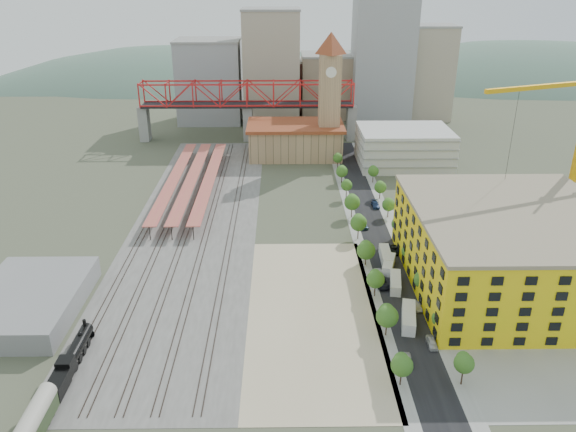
{
  "coord_description": "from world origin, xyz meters",
  "views": [
    {
      "loc": [
        -10.74,
        -134.97,
        68.35
      ],
      "look_at": [
        -8.99,
        -1.65,
        10.0
      ],
      "focal_mm": 35.0,
      "sensor_mm": 36.0,
      "label": 1
    }
  ],
  "objects_px": {
    "locomotive": "(72,358)",
    "site_trailer_d": "(386,256)",
    "site_trailer_c": "(389,264)",
    "clock_tower": "(330,85)",
    "car_0": "(407,360)",
    "site_trailer_a": "(409,317)",
    "site_trailer_b": "(395,283)",
    "construction_building": "(509,249)",
    "tower_crane": "(575,128)"
  },
  "relations": [
    {
      "from": "car_0",
      "to": "clock_tower",
      "type": "bearing_deg",
      "value": 98.41
    },
    {
      "from": "clock_tower",
      "to": "site_trailer_d",
      "type": "distance_m",
      "value": 92.15
    },
    {
      "from": "construction_building",
      "to": "site_trailer_b",
      "type": "xyz_separation_m",
      "value": [
        -26.0,
        -1.03,
        -8.17
      ]
    },
    {
      "from": "site_trailer_c",
      "to": "site_trailer_b",
      "type": "bearing_deg",
      "value": -73.03
    },
    {
      "from": "clock_tower",
      "to": "tower_crane",
      "type": "distance_m",
      "value": 92.42
    },
    {
      "from": "site_trailer_a",
      "to": "car_0",
      "type": "xyz_separation_m",
      "value": [
        -3.0,
        -13.34,
        -0.68
      ]
    },
    {
      "from": "tower_crane",
      "to": "site_trailer_a",
      "type": "distance_m",
      "value": 73.44
    },
    {
      "from": "clock_tower",
      "to": "site_trailer_c",
      "type": "height_order",
      "value": "clock_tower"
    },
    {
      "from": "construction_building",
      "to": "site_trailer_c",
      "type": "distance_m",
      "value": 28.38
    },
    {
      "from": "site_trailer_c",
      "to": "car_0",
      "type": "height_order",
      "value": "site_trailer_c"
    },
    {
      "from": "construction_building",
      "to": "tower_crane",
      "type": "xyz_separation_m",
      "value": [
        24.79,
        28.7,
        21.02
      ]
    },
    {
      "from": "tower_crane",
      "to": "car_0",
      "type": "height_order",
      "value": "tower_crane"
    },
    {
      "from": "construction_building",
      "to": "site_trailer_c",
      "type": "relative_size",
      "value": 5.65
    },
    {
      "from": "site_trailer_d",
      "to": "site_trailer_b",
      "type": "bearing_deg",
      "value": -87.15
    },
    {
      "from": "locomotive",
      "to": "site_trailer_a",
      "type": "xyz_separation_m",
      "value": [
        66.0,
        13.33,
        -0.57
      ]
    },
    {
      "from": "locomotive",
      "to": "site_trailer_c",
      "type": "xyz_separation_m",
      "value": [
        66.0,
        36.93,
        -0.76
      ]
    },
    {
      "from": "site_trailer_a",
      "to": "site_trailer_d",
      "type": "bearing_deg",
      "value": 101.49
    },
    {
      "from": "locomotive",
      "to": "site_trailer_d",
      "type": "distance_m",
      "value": 77.92
    },
    {
      "from": "tower_crane",
      "to": "locomotive",
      "type": "bearing_deg",
      "value": -153.69
    },
    {
      "from": "site_trailer_c",
      "to": "clock_tower",
      "type": "bearing_deg",
      "value": 111.93
    },
    {
      "from": "clock_tower",
      "to": "locomotive",
      "type": "bearing_deg",
      "value": -114.2
    },
    {
      "from": "tower_crane",
      "to": "car_0",
      "type": "distance_m",
      "value": 84.32
    },
    {
      "from": "construction_building",
      "to": "site_trailer_b",
      "type": "height_order",
      "value": "construction_building"
    },
    {
      "from": "site_trailer_b",
      "to": "car_0",
      "type": "bearing_deg",
      "value": -86.3
    },
    {
      "from": "clock_tower",
      "to": "site_trailer_d",
      "type": "xyz_separation_m",
      "value": [
        8.0,
        -87.62,
        -27.41
      ]
    },
    {
      "from": "clock_tower",
      "to": "car_0",
      "type": "bearing_deg",
      "value": -87.78
    },
    {
      "from": "tower_crane",
      "to": "car_0",
      "type": "bearing_deg",
      "value": -132.97
    },
    {
      "from": "clock_tower",
      "to": "site_trailer_c",
      "type": "bearing_deg",
      "value": -85.04
    },
    {
      "from": "construction_building",
      "to": "site_trailer_a",
      "type": "distance_m",
      "value": 31.41
    },
    {
      "from": "clock_tower",
      "to": "site_trailer_d",
      "type": "relative_size",
      "value": 5.52
    },
    {
      "from": "locomotive",
      "to": "site_trailer_c",
      "type": "distance_m",
      "value": 75.63
    },
    {
      "from": "clock_tower",
      "to": "locomotive",
      "type": "xyz_separation_m",
      "value": [
        -58.0,
        -129.04,
        -26.71
      ]
    },
    {
      "from": "site_trailer_d",
      "to": "car_0",
      "type": "relative_size",
      "value": 2.2
    },
    {
      "from": "site_trailer_a",
      "to": "car_0",
      "type": "distance_m",
      "value": 13.69
    },
    {
      "from": "locomotive",
      "to": "site_trailer_a",
      "type": "relative_size",
      "value": 2.06
    },
    {
      "from": "site_trailer_b",
      "to": "site_trailer_c",
      "type": "relative_size",
      "value": 1.02
    },
    {
      "from": "clock_tower",
      "to": "site_trailer_c",
      "type": "distance_m",
      "value": 96.45
    },
    {
      "from": "site_trailer_a",
      "to": "site_trailer_b",
      "type": "xyz_separation_m",
      "value": [
        0.0,
        14.68,
        -0.17
      ]
    },
    {
      "from": "car_0",
      "to": "site_trailer_d",
      "type": "bearing_deg",
      "value": 92.04
    },
    {
      "from": "locomotive",
      "to": "car_0",
      "type": "xyz_separation_m",
      "value": [
        63.0,
        -0.01,
        -1.25
      ]
    },
    {
      "from": "tower_crane",
      "to": "site_trailer_c",
      "type": "relative_size",
      "value": 5.51
    },
    {
      "from": "locomotive",
      "to": "site_trailer_b",
      "type": "height_order",
      "value": "locomotive"
    },
    {
      "from": "clock_tower",
      "to": "car_0",
      "type": "relative_size",
      "value": 12.13
    },
    {
      "from": "site_trailer_c",
      "to": "site_trailer_d",
      "type": "relative_size",
      "value": 0.95
    },
    {
      "from": "construction_building",
      "to": "site_trailer_d",
      "type": "bearing_deg",
      "value": 154.54
    },
    {
      "from": "locomotive",
      "to": "site_trailer_d",
      "type": "relative_size",
      "value": 2.26
    },
    {
      "from": "car_0",
      "to": "site_trailer_b",
      "type": "bearing_deg",
      "value": 90.08
    },
    {
      "from": "construction_building",
      "to": "site_trailer_a",
      "type": "height_order",
      "value": "construction_building"
    },
    {
      "from": "locomotive",
      "to": "car_0",
      "type": "height_order",
      "value": "locomotive"
    },
    {
      "from": "locomotive",
      "to": "construction_building",
      "type": "bearing_deg",
      "value": 17.52
    }
  ]
}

